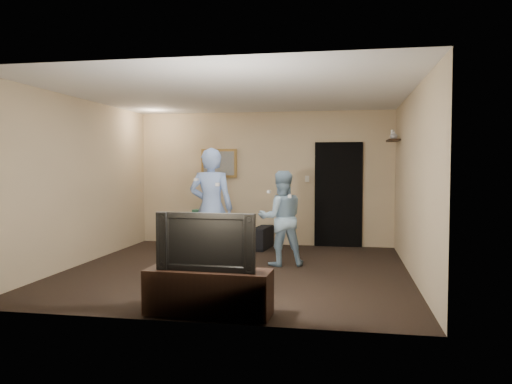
% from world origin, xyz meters
% --- Properties ---
extents(ground, '(5.00, 5.00, 0.00)m').
position_xyz_m(ground, '(0.00, 0.00, 0.00)').
color(ground, black).
rests_on(ground, ground).
extents(ceiling, '(5.00, 5.00, 0.04)m').
position_xyz_m(ceiling, '(0.00, 0.00, 2.60)').
color(ceiling, silver).
rests_on(ceiling, wall_back).
extents(wall_back, '(5.00, 0.04, 2.60)m').
position_xyz_m(wall_back, '(0.00, 2.50, 1.30)').
color(wall_back, tan).
rests_on(wall_back, ground).
extents(wall_front, '(5.00, 0.04, 2.60)m').
position_xyz_m(wall_front, '(0.00, -2.50, 1.30)').
color(wall_front, tan).
rests_on(wall_front, ground).
extents(wall_left, '(0.04, 5.00, 2.60)m').
position_xyz_m(wall_left, '(-2.50, 0.00, 1.30)').
color(wall_left, tan).
rests_on(wall_left, ground).
extents(wall_right, '(0.04, 5.00, 2.60)m').
position_xyz_m(wall_right, '(2.50, 0.00, 1.30)').
color(wall_right, tan).
rests_on(wall_right, ground).
extents(sofa, '(2.10, 1.00, 0.59)m').
position_xyz_m(sofa, '(-0.82, 2.05, 0.30)').
color(sofa, black).
rests_on(sofa, ground).
extents(throw_pillow, '(0.47, 0.28, 0.45)m').
position_xyz_m(throw_pillow, '(-1.10, 2.05, 0.48)').
color(throw_pillow, '#184939').
rests_on(throw_pillow, sofa).
extents(painting_frame, '(0.72, 0.05, 0.57)m').
position_xyz_m(painting_frame, '(-0.90, 2.48, 1.60)').
color(painting_frame, olive).
rests_on(painting_frame, wall_back).
extents(painting_canvas, '(0.62, 0.01, 0.47)m').
position_xyz_m(painting_canvas, '(-0.90, 2.45, 1.60)').
color(painting_canvas, slate).
rests_on(painting_canvas, painting_frame).
extents(doorway, '(0.90, 0.06, 2.00)m').
position_xyz_m(doorway, '(1.45, 2.47, 1.00)').
color(doorway, black).
rests_on(doorway, ground).
extents(light_switch, '(0.08, 0.02, 0.12)m').
position_xyz_m(light_switch, '(0.85, 2.48, 1.30)').
color(light_switch, silver).
rests_on(light_switch, wall_back).
extents(wall_shelf, '(0.20, 0.60, 0.03)m').
position_xyz_m(wall_shelf, '(2.39, 1.80, 1.99)').
color(wall_shelf, black).
rests_on(wall_shelf, wall_right).
extents(shelf_vase, '(0.17, 0.17, 0.14)m').
position_xyz_m(shelf_vase, '(2.39, 1.67, 2.07)').
color(shelf_vase, '#B1B1B6').
rests_on(shelf_vase, wall_shelf).
extents(shelf_figurine, '(0.06, 0.06, 0.18)m').
position_xyz_m(shelf_figurine, '(2.39, 1.96, 2.09)').
color(shelf_figurine, '#B7B6BB').
rests_on(shelf_figurine, wall_shelf).
extents(tv_console, '(1.31, 0.46, 0.46)m').
position_xyz_m(tv_console, '(0.20, -2.26, 0.25)').
color(tv_console, black).
rests_on(tv_console, ground).
extents(television, '(1.04, 0.17, 0.60)m').
position_xyz_m(television, '(0.20, -2.26, 0.78)').
color(television, black).
rests_on(television, tv_console).
extents(wii_player_left, '(0.68, 0.52, 1.82)m').
position_xyz_m(wii_player_left, '(-0.41, 0.10, 0.91)').
color(wii_player_left, '#7895D0').
rests_on(wii_player_left, ground).
extents(wii_player_right, '(0.85, 0.75, 1.47)m').
position_xyz_m(wii_player_right, '(0.60, 0.48, 0.74)').
color(wii_player_right, '#8BB0CB').
rests_on(wii_player_right, ground).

